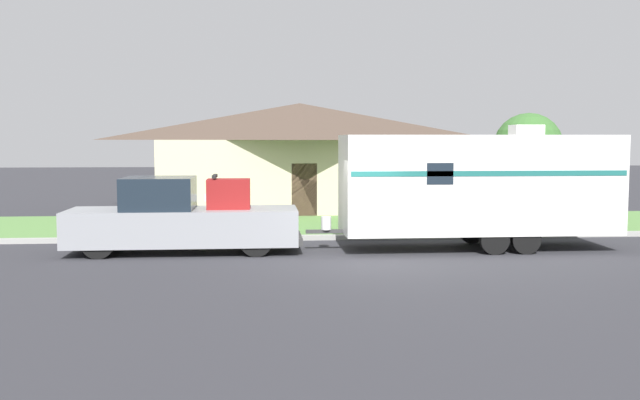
% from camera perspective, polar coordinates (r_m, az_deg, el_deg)
% --- Properties ---
extents(ground_plane, '(120.00, 120.00, 0.00)m').
position_cam_1_polar(ground_plane, '(18.09, 2.67, -4.85)').
color(ground_plane, '#2D2D33').
extents(curb_strip, '(80.00, 0.30, 0.14)m').
position_cam_1_polar(curb_strip, '(21.76, 1.38, -3.00)').
color(curb_strip, '#999993').
rests_on(curb_strip, ground_plane).
extents(lawn_strip, '(80.00, 7.00, 0.03)m').
position_cam_1_polar(lawn_strip, '(25.37, 0.49, -1.98)').
color(lawn_strip, '#568442').
rests_on(lawn_strip, ground_plane).
extents(house_across_street, '(12.51, 6.80, 4.60)m').
position_cam_1_polar(house_across_street, '(31.10, -1.63, 3.67)').
color(house_across_street, beige).
rests_on(house_across_street, ground_plane).
extents(pickup_truck, '(6.24, 1.96, 2.11)m').
position_cam_1_polar(pickup_truck, '(19.54, -11.03, -1.54)').
color(pickup_truck, black).
rests_on(pickup_truck, ground_plane).
extents(travel_trailer, '(8.56, 2.31, 3.45)m').
position_cam_1_polar(travel_trailer, '(20.26, 12.51, 1.26)').
color(travel_trailer, black).
rests_on(travel_trailer, ground_plane).
extents(mailbox, '(0.48, 0.20, 1.34)m').
position_cam_1_polar(mailbox, '(22.54, -8.60, -0.32)').
color(mailbox, brown).
rests_on(mailbox, ground_plane).
extents(tree_in_yard, '(2.39, 2.39, 3.96)m').
position_cam_1_polar(tree_in_yard, '(25.84, 16.31, 4.02)').
color(tree_in_yard, brown).
rests_on(tree_in_yard, ground_plane).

